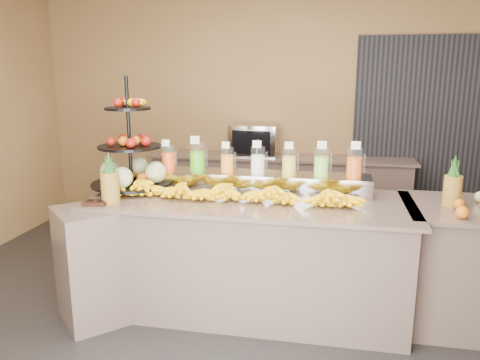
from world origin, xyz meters
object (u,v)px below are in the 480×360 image
(right_fruit_pile, at_px, (477,202))
(oven_warmer, at_px, (254,140))
(pitcher_tray, at_px, (258,182))
(condiment_caddy, at_px, (95,203))
(fruit_stand, at_px, (136,162))
(banana_heap, at_px, (230,190))

(right_fruit_pile, bearing_deg, oven_warmer, 134.29)
(pitcher_tray, height_order, condiment_caddy, pitcher_tray)
(condiment_caddy, distance_m, right_fruit_pile, 2.78)
(fruit_stand, xyz_separation_m, oven_warmer, (0.69, 1.84, -0.06))
(pitcher_tray, xyz_separation_m, condiment_caddy, (-1.13, -0.65, -0.06))
(condiment_caddy, height_order, right_fruit_pile, right_fruit_pile)
(right_fruit_pile, bearing_deg, fruit_stand, 176.93)
(pitcher_tray, height_order, fruit_stand, fruit_stand)
(right_fruit_pile, relative_size, oven_warmer, 0.78)
(banana_heap, xyz_separation_m, condiment_caddy, (-0.97, -0.34, -0.06))
(condiment_caddy, relative_size, right_fruit_pile, 0.40)
(fruit_stand, height_order, oven_warmer, fruit_stand)
(banana_heap, bearing_deg, oven_warmer, 94.20)
(pitcher_tray, bearing_deg, oven_warmer, 100.57)
(right_fruit_pile, bearing_deg, condiment_caddy, -172.93)
(fruit_stand, distance_m, condiment_caddy, 0.55)
(condiment_caddy, bearing_deg, pitcher_tray, 30.05)
(banana_heap, bearing_deg, pitcher_tray, 62.07)
(pitcher_tray, xyz_separation_m, oven_warmer, (-0.31, 1.67, 0.11))
(pitcher_tray, distance_m, oven_warmer, 1.70)
(fruit_stand, bearing_deg, condiment_caddy, -114.96)
(pitcher_tray, relative_size, condiment_caddy, 10.77)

